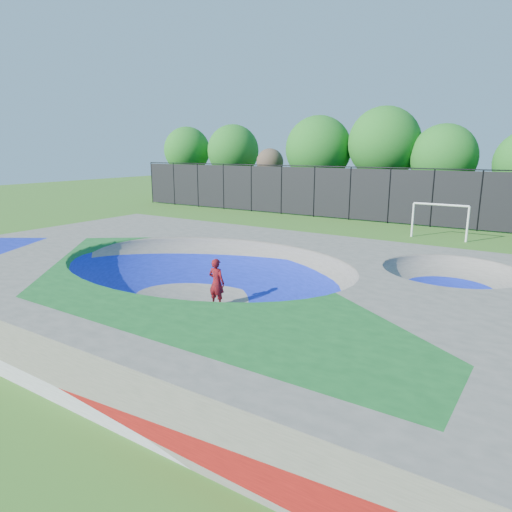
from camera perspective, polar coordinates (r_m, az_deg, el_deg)
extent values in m
plane|color=#30651C|center=(16.50, -6.31, -5.64)|extent=(120.00, 120.00, 0.00)
cube|color=gray|center=(16.27, -6.38, -3.14)|extent=(22.00, 14.00, 1.50)
imported|color=red|center=(15.69, -4.96, -3.34)|extent=(0.63, 0.42, 1.70)
cube|color=black|center=(15.95, -4.90, -6.19)|extent=(0.80, 0.31, 0.05)
cylinder|color=white|center=(29.83, 19.00, 4.28)|extent=(0.12, 0.12, 2.09)
cylinder|color=white|center=(29.25, 24.94, 3.60)|extent=(0.12, 0.12, 2.09)
cylinder|color=white|center=(29.37, 22.12, 5.96)|extent=(3.13, 0.12, 0.12)
cylinder|color=black|center=(47.49, -12.88, 8.91)|extent=(0.09, 0.09, 4.00)
cylinder|color=black|center=(45.39, -10.20, 8.84)|extent=(0.09, 0.09, 4.00)
cylinder|color=black|center=(43.40, -7.27, 8.75)|extent=(0.09, 0.09, 4.00)
cylinder|color=black|center=(41.53, -4.07, 8.63)|extent=(0.09, 0.09, 4.00)
cylinder|color=black|center=(39.80, -0.59, 8.46)|extent=(0.09, 0.09, 4.00)
cylinder|color=black|center=(38.23, 3.20, 8.24)|extent=(0.09, 0.09, 4.00)
cylinder|color=black|center=(36.83, 7.28, 7.97)|extent=(0.09, 0.09, 4.00)
cylinder|color=black|center=(35.63, 11.66, 7.63)|extent=(0.09, 0.09, 4.00)
cylinder|color=black|center=(34.65, 16.31, 7.22)|extent=(0.09, 0.09, 4.00)
cylinder|color=black|center=(33.91, 21.18, 6.74)|extent=(0.09, 0.09, 4.00)
cylinder|color=black|center=(33.42, 26.22, 6.19)|extent=(0.09, 0.09, 4.00)
cube|color=black|center=(34.65, 16.31, 7.22)|extent=(48.00, 0.03, 3.80)
cylinder|color=black|center=(34.52, 16.53, 10.52)|extent=(48.00, 0.08, 0.08)
cylinder|color=#4D3026|center=(51.06, -8.47, 9.01)|extent=(0.44, 0.44, 3.35)
sphere|color=#1B671C|center=(50.93, -8.60, 12.96)|extent=(4.91, 4.91, 4.91)
cylinder|color=#4D3026|center=(48.11, -2.83, 8.78)|extent=(0.44, 0.44, 3.17)
sphere|color=#1B671C|center=(47.96, -2.88, 13.01)|extent=(5.25, 5.25, 5.25)
cylinder|color=#4D3026|center=(45.06, 1.73, 8.36)|extent=(0.44, 0.44, 2.98)
sphere|color=brown|center=(44.91, 1.75, 11.66)|extent=(2.60, 2.60, 2.60)
cylinder|color=#4D3026|center=(41.91, 7.66, 7.99)|extent=(0.44, 0.44, 3.13)
sphere|color=#1B671C|center=(41.74, 7.82, 13.10)|extent=(5.80, 5.80, 5.80)
cylinder|color=#4D3026|center=(40.26, 15.37, 7.75)|extent=(0.44, 0.44, 3.58)
sphere|color=#1B671C|center=(40.11, 15.72, 13.44)|extent=(5.91, 5.91, 5.91)
cylinder|color=#4D3026|center=(39.23, 21.98, 6.55)|extent=(0.44, 0.44, 2.79)
sphere|color=#1B671C|center=(39.04, 22.40, 11.37)|extent=(5.08, 5.08, 5.08)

